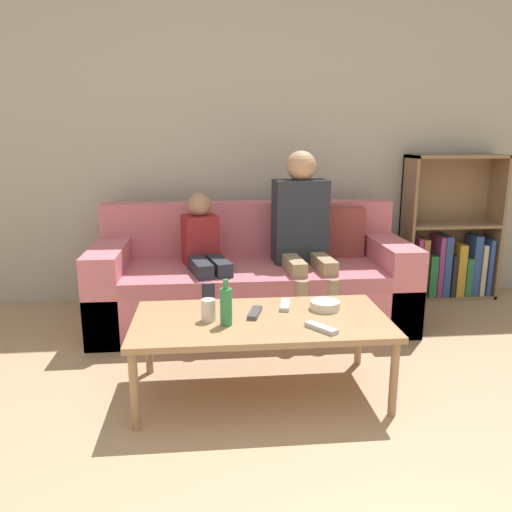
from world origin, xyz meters
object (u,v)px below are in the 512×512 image
object	(u,v)px
couch	(253,283)
cup_near	(208,310)
coffee_table	(261,324)
snack_bowl	(325,305)
bookshelf	(447,247)
tv_remote_0	(255,313)
bottle	(226,306)
person_child	(205,255)
tv_remote_1	(321,328)
person_adult	(303,227)
tv_remote_2	(285,305)

from	to	relation	value
couch	cup_near	bearing A→B (deg)	-106.75
coffee_table	snack_bowl	bearing A→B (deg)	15.47
bookshelf	cup_near	world-z (taller)	bookshelf
coffee_table	tv_remote_0	xyz separation A→B (m)	(-0.03, 0.05, 0.04)
coffee_table	bottle	xyz separation A→B (m)	(-0.18, -0.08, 0.13)
person_child	tv_remote_1	size ratio (longest dim) A/B	5.58
tv_remote_0	tv_remote_1	bearing A→B (deg)	-22.99
bookshelf	person_adult	size ratio (longest dim) A/B	0.96
bookshelf	tv_remote_0	xyz separation A→B (m)	(-1.71, -1.42, 0.01)
bookshelf	person_child	world-z (taller)	bookshelf
person_child	tv_remote_0	xyz separation A→B (m)	(0.25, -0.86, -0.10)
bookshelf	tv_remote_2	xyz separation A→B (m)	(-1.54, -1.32, 0.01)
couch	person_adult	size ratio (longest dim) A/B	1.79
coffee_table	snack_bowl	size ratio (longest dim) A/B	8.16
person_child	tv_remote_2	distance (m)	0.87
bottle	snack_bowl	bearing A→B (deg)	18.37
tv_remote_0	tv_remote_2	size ratio (longest dim) A/B	1.00
couch	tv_remote_2	size ratio (longest dim) A/B	12.17
tv_remote_2	bookshelf	bearing A→B (deg)	52.14
coffee_table	cup_near	bearing A→B (deg)	-177.77
coffee_table	couch	bearing A→B (deg)	86.96
person_adult	tv_remote_1	bearing A→B (deg)	-100.59
person_adult	person_child	xyz separation A→B (m)	(-0.66, -0.06, -0.17)
cup_near	tv_remote_0	world-z (taller)	cup_near
tv_remote_0	snack_bowl	bearing A→B (deg)	23.27
tv_remote_2	snack_bowl	size ratio (longest dim) A/B	1.13
tv_remote_0	bottle	distance (m)	0.21
person_child	cup_near	size ratio (longest dim) A/B	8.45
cup_near	tv_remote_1	world-z (taller)	cup_near
tv_remote_0	cup_near	bearing A→B (deg)	-150.08
person_child	snack_bowl	size ratio (longest dim) A/B	5.89
couch	tv_remote_0	xyz separation A→B (m)	(-0.08, -0.99, 0.14)
coffee_table	cup_near	size ratio (longest dim) A/B	11.69
person_adult	tv_remote_1	distance (m)	1.19
person_child	snack_bowl	world-z (taller)	person_child
snack_bowl	bottle	size ratio (longest dim) A/B	0.69
couch	bookshelf	world-z (taller)	bookshelf
couch	cup_near	distance (m)	1.11
person_child	tv_remote_2	world-z (taller)	person_child
coffee_table	snack_bowl	xyz separation A→B (m)	(0.35, 0.10, 0.06)
person_adult	cup_near	world-z (taller)	person_adult
couch	tv_remote_2	xyz separation A→B (m)	(0.09, -0.88, 0.14)
tv_remote_0	bottle	xyz separation A→B (m)	(-0.15, -0.13, 0.09)
coffee_table	tv_remote_2	distance (m)	0.22
couch	person_child	size ratio (longest dim) A/B	2.33
tv_remote_1	snack_bowl	world-z (taller)	snack_bowl
couch	coffee_table	size ratio (longest dim) A/B	1.69
tv_remote_2	bottle	xyz separation A→B (m)	(-0.32, -0.23, 0.09)
cup_near	tv_remote_0	distance (m)	0.24
coffee_table	snack_bowl	world-z (taller)	snack_bowl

